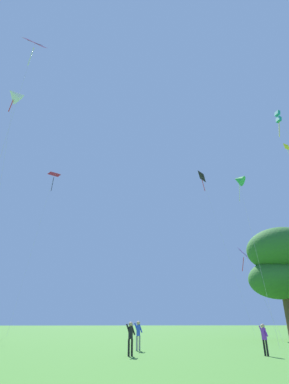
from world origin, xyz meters
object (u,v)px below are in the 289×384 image
person_with_spool (264,336)px  tree_right_cluster (281,263)px  kite_teal_box (279,118)px  kite_white_distant (14,95)px  kite_green_small (239,180)px  person_far_back (138,333)px  kite_red_high (53,180)px  kite_black_large (203,181)px  kite_pink_low (33,49)px  kite_purple_streamer (244,257)px  person_child_small (131,335)px

person_with_spool → tree_right_cluster: bearing=55.6°
kite_teal_box → person_with_spool: kite_teal_box is taller
kite_white_distant → kite_green_small: bearing=3.4°
kite_green_small → person_far_back: 22.40m
kite_red_high → kite_green_small: size_ratio=1.52×
kite_teal_box → kite_green_small: bearing=155.6°
kite_black_large → kite_pink_low: bearing=-137.2°
kite_pink_low → person_far_back: 29.28m
kite_red_high → kite_teal_box: size_ratio=1.06×
kite_green_small → kite_purple_streamer: bearing=70.8°
kite_red_high → kite_purple_streamer: 34.38m
person_far_back → kite_red_high: bearing=114.7°
person_far_back → person_child_small: bearing=-101.4°
person_far_back → tree_right_cluster: (16.30, 10.55, 6.53)m
person_far_back → kite_green_small: bearing=38.1°
person_child_small → person_far_back: person_far_back is taller
kite_white_distant → person_far_back: (14.11, -8.17, -24.98)m
kite_white_distant → person_far_back: bearing=-30.1°
kite_red_high → kite_purple_streamer: kite_red_high is taller
kite_teal_box → person_with_spool: (-11.02, -11.29, -23.48)m
tree_right_cluster → kite_green_small: bearing=-168.0°
kite_red_high → kite_pink_low: (2.25, -25.82, 3.01)m
person_with_spool → kite_red_high: bearing=121.0°
kite_white_distant → kite_black_large: 32.28m
person_with_spool → kite_black_large: bearing=77.2°
person_child_small → kite_teal_box: bearing=30.5°
kite_red_high → tree_right_cluster: bearing=-31.9°
kite_black_large → kite_teal_box: kite_black_large is taller
kite_white_distant → kite_green_small: size_ratio=1.53×
kite_teal_box → kite_pink_low: kite_pink_low is taller
kite_purple_streamer → tree_right_cluster: 6.60m
kite_white_distant → kite_purple_streamer: (28.95, 8.53, -16.56)m
kite_white_distant → tree_right_cluster: kite_white_distant is taller
kite_purple_streamer → tree_right_cluster: bearing=-76.7°
kite_black_large → kite_pink_low: size_ratio=0.87×
kite_teal_box → person_with_spool: 28.29m
kite_green_small → person_with_spool: bearing=-113.7°
kite_pink_low → person_child_small: size_ratio=18.22×
kite_black_large → kite_green_small: 17.37m
kite_purple_streamer → kite_teal_box: size_ratio=0.42×
kite_purple_streamer → person_child_small: (-15.49, -19.95, -8.45)m
kite_pink_low → kite_red_high: bearing=95.0°
kite_green_small → person_child_small: 24.36m
kite_red_high → kite_purple_streamer: bearing=-23.5°
kite_black_large → kite_pink_low: (-24.14, -22.35, 3.72)m
kite_green_small → person_far_back: kite_green_small is taller
tree_right_cluster → person_child_small: bearing=-140.9°
kite_purple_streamer → kite_green_small: size_ratio=0.61×
kite_teal_box → kite_green_small: (-5.05, 2.30, -7.48)m
kite_green_small → tree_right_cluster: 10.19m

